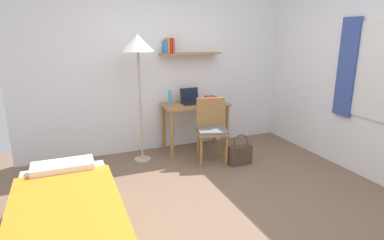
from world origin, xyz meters
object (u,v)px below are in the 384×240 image
object	(u,v)px
standing_lamp	(138,49)
book_stack	(211,99)
laptop	(191,99)
bed	(68,228)
handbag	(240,154)
water_bottle	(170,97)
desk_chair	(212,127)
desk	(195,113)

from	to	relation	value
standing_lamp	book_stack	size ratio (longest dim) A/B	8.13
laptop	book_stack	distance (m)	0.34
bed	book_stack	size ratio (longest dim) A/B	8.46
standing_lamp	laptop	world-z (taller)	standing_lamp
book_stack	handbag	world-z (taller)	book_stack
standing_lamp	book_stack	xyz separation A→B (m)	(1.15, 0.13, -0.79)
laptop	book_stack	xyz separation A→B (m)	(0.34, -0.03, -0.02)
standing_lamp	water_bottle	distance (m)	0.89
desk_chair	book_stack	size ratio (longest dim) A/B	4.13
handbag	standing_lamp	bearing A→B (deg)	151.26
desk	book_stack	bearing A→B (deg)	5.76
desk	handbag	bearing A→B (deg)	-65.00
desk	water_bottle	world-z (taller)	water_bottle
bed	desk	bearing A→B (deg)	44.17
bed	desk	distance (m)	2.70
desk_chair	book_stack	xyz separation A→B (m)	(0.23, 0.51, 0.28)
bed	book_stack	distance (m)	2.96
standing_lamp	handbag	size ratio (longest dim) A/B	4.01
bed	handbag	distance (m)	2.53
bed	laptop	bearing A→B (deg)	45.82
desk	desk_chair	bearing A→B (deg)	-83.39
desk	handbag	world-z (taller)	desk
desk	book_stack	size ratio (longest dim) A/B	4.53
laptop	water_bottle	world-z (taller)	laptop
laptop	water_bottle	bearing A→B (deg)	177.47
laptop	book_stack	size ratio (longest dim) A/B	1.36
desk	handbag	distance (m)	0.96
desk	desk_chair	distance (m)	0.49
desk	bed	bearing A→B (deg)	-135.83
water_bottle	handbag	world-z (taller)	water_bottle
desk	desk_chair	size ratio (longest dim) A/B	1.10
laptop	water_bottle	distance (m)	0.33
laptop	water_bottle	xyz separation A→B (m)	(-0.32, 0.01, 0.05)
bed	standing_lamp	size ratio (longest dim) A/B	1.04
laptop	book_stack	world-z (taller)	laptop
handbag	book_stack	bearing A→B (deg)	95.09
standing_lamp	book_stack	bearing A→B (deg)	6.57
water_bottle	book_stack	size ratio (longest dim) A/B	1.02
standing_lamp	laptop	xyz separation A→B (m)	(0.82, 0.16, -0.77)
book_stack	handbag	distance (m)	1.03
desk_chair	standing_lamp	world-z (taller)	standing_lamp
bed	desk_chair	size ratio (longest dim) A/B	2.05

